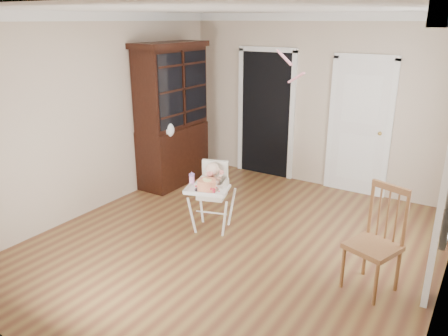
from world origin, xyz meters
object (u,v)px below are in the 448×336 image
Objects in this scene: high_chair at (212,189)px; china_cabinet at (172,115)px; dining_chair at (375,243)px; cake at (207,185)px; sippy_cup at (192,179)px.

high_chair is 0.40× the size of china_cabinet.
cake is at bearing -161.07° from dining_chair.
sippy_cup is at bearing -44.00° from china_cabinet.
sippy_cup is (-0.20, -0.15, 0.14)m from high_chair.
cake is 2.14m from china_cabinet.
cake is 0.29m from sippy_cup.
china_cabinet is (-1.53, 1.13, 0.57)m from high_chair.
sippy_cup is at bearing -162.94° from dining_chair.
high_chair is 0.84× the size of dining_chair.
sippy_cup is 0.08× the size of china_cabinet.
high_chair is at bearing -167.21° from dining_chair.
china_cabinet is at bearing 125.41° from high_chair.
high_chair reaches higher than cake.
dining_chair is at bearing -0.00° from cake.
china_cabinet is (-1.60, 1.35, 0.44)m from cake.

